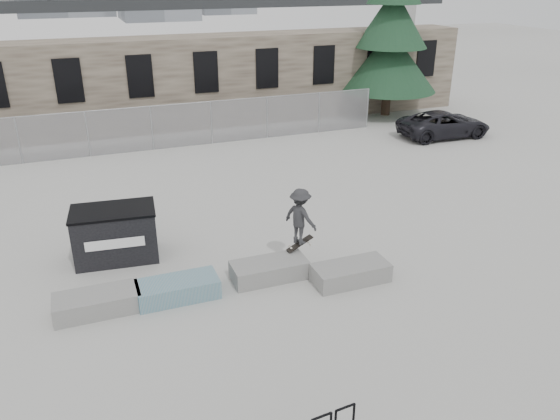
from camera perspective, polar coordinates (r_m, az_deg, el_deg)
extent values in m
plane|color=#B0B0AB|center=(14.41, -5.41, -7.78)|extent=(120.00, 120.00, 0.00)
cube|color=brown|center=(28.81, -14.62, 12.50)|extent=(36.00, 2.50, 4.50)
cube|color=black|center=(27.28, -21.22, 12.48)|extent=(1.20, 0.12, 2.00)
cube|color=black|center=(27.45, -14.42, 13.38)|extent=(1.20, 0.12, 2.00)
cube|color=black|center=(27.99, -7.74, 14.08)|extent=(1.20, 0.12, 2.00)
cube|color=black|center=(28.88, -1.36, 14.57)|extent=(1.20, 0.12, 2.00)
cube|color=black|center=(30.08, 4.59, 14.87)|extent=(1.20, 0.12, 2.00)
cube|color=black|center=(31.56, 10.05, 15.02)|extent=(1.20, 0.12, 2.00)
cube|color=black|center=(33.28, 14.99, 15.04)|extent=(1.20, 0.12, 2.00)
cylinder|color=gray|center=(25.38, -25.65, 6.54)|extent=(0.06, 0.06, 2.00)
cylinder|color=gray|center=(25.27, -19.46, 7.47)|extent=(0.06, 0.06, 2.00)
cylinder|color=gray|center=(25.45, -13.25, 8.31)|extent=(0.06, 0.06, 2.00)
cylinder|color=gray|center=(25.92, -7.18, 9.03)|extent=(0.06, 0.06, 2.00)
cylinder|color=gray|center=(26.68, -1.37, 9.63)|extent=(0.06, 0.06, 2.00)
cylinder|color=gray|center=(27.68, 4.09, 10.10)|extent=(0.06, 0.06, 2.00)
cylinder|color=gray|center=(28.92, 9.14, 10.46)|extent=(0.06, 0.06, 2.00)
cube|color=#99999E|center=(25.45, -13.25, 8.31)|extent=(22.00, 0.02, 2.00)
cylinder|color=gray|center=(25.21, -13.46, 10.49)|extent=(22.00, 0.04, 0.04)
cube|color=gray|center=(13.90, -18.55, -9.18)|extent=(2.00, 0.90, 0.49)
cube|color=#2D471E|center=(13.80, -18.65, -8.53)|extent=(1.76, 0.66, 0.10)
cube|color=teal|center=(13.95, -10.63, -8.12)|extent=(2.00, 0.90, 0.49)
cube|color=#2D471E|center=(13.85, -10.69, -7.47)|extent=(1.76, 0.66, 0.10)
cube|color=gray|center=(14.53, -1.12, -6.27)|extent=(2.00, 0.90, 0.49)
cube|color=#2D471E|center=(14.43, -1.13, -5.64)|extent=(1.76, 0.66, 0.10)
cube|color=gray|center=(14.51, 7.39, -6.53)|extent=(2.00, 0.90, 0.49)
cube|color=#2D471E|center=(14.42, 7.43, -5.89)|extent=(1.76, 0.66, 0.10)
cube|color=black|center=(15.97, -16.81, -2.49)|extent=(2.35, 1.55, 1.45)
cube|color=black|center=(15.67, -17.13, -0.04)|extent=(2.41, 1.62, 0.07)
cube|color=white|center=(15.33, -16.86, -3.42)|extent=(1.55, 0.18, 0.28)
cylinder|color=#38281E|center=(31.70, 11.11, 12.15)|extent=(0.50, 0.50, 2.73)
cone|color=#10321A|center=(31.42, 11.35, 15.07)|extent=(5.25, 5.25, 3.20)
cone|color=#10321A|center=(31.18, 11.69, 19.06)|extent=(3.87, 3.87, 3.00)
cube|color=#2D3033|center=(68.26, -10.33, 20.48)|extent=(70.00, 3.00, 1.20)
cube|color=gray|center=(79.76, 12.73, 19.28)|extent=(2.00, 3.00, 4.00)
imported|color=black|center=(28.11, 16.78, 8.59)|extent=(4.61, 2.25, 1.26)
imported|color=#2A2A2D|center=(14.57, 2.13, -0.68)|extent=(1.00, 1.17, 1.57)
cube|color=black|center=(14.92, 2.08, -3.53)|extent=(0.78, 0.30, 0.32)
cylinder|color=beige|center=(14.79, 1.18, -4.00)|extent=(0.06, 0.03, 0.06)
cylinder|color=beige|center=(14.91, 0.98, -3.76)|extent=(0.06, 0.03, 0.06)
cylinder|color=beige|center=(14.99, 3.17, -3.64)|extent=(0.06, 0.03, 0.06)
cylinder|color=beige|center=(15.10, 2.96, -3.41)|extent=(0.06, 0.03, 0.06)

